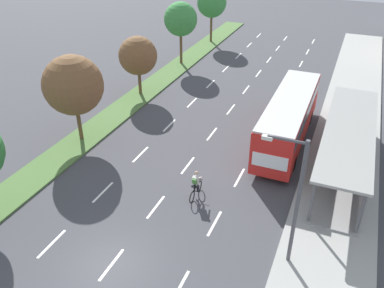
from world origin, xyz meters
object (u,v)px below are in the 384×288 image
object	(u,v)px
median_tree_fourth	(181,19)
cyclist	(196,186)
bus_shelter	(351,145)
bus	(289,115)
median_tree_second	(73,85)
median_tree_third	(138,56)
median_tree_fifth	(212,3)
streetlight	(294,196)

from	to	relation	value
median_tree_fourth	cyclist	bearing A→B (deg)	-63.87
bus_shelter	median_tree_fourth	xyz separation A→B (m)	(-17.92, 14.40, 2.84)
bus	median_tree_second	bearing A→B (deg)	-158.20
median_tree_third	cyclist	bearing A→B (deg)	-49.17
median_tree_second	median_tree_fifth	world-z (taller)	median_tree_fifth
bus_shelter	median_tree_second	bearing A→B (deg)	-169.78
bus_shelter	median_tree_fourth	distance (m)	23.16
median_tree_fourth	streetlight	size ratio (longest dim) A/B	0.97
cyclist	median_tree_second	xyz separation A→B (m)	(-10.10, 2.95, 3.42)
cyclist	median_tree_fifth	world-z (taller)	median_tree_fifth
median_tree_third	median_tree_fifth	world-z (taller)	median_tree_fifth
bus	median_tree_third	world-z (taller)	median_tree_third
bus_shelter	streetlight	world-z (taller)	streetlight
bus_shelter	median_tree_fifth	world-z (taller)	median_tree_fifth
bus_shelter	bus	bearing A→B (deg)	152.54
median_tree_third	streetlight	xyz separation A→B (m)	(15.88, -14.66, 0.33)
bus_shelter	cyclist	world-z (taller)	bus_shelter
cyclist	bus_shelter	bearing A→B (deg)	38.29
cyclist	median_tree_third	distance (m)	15.79
median_tree_fourth	median_tree_fifth	xyz separation A→B (m)	(0.11, 8.82, 0.04)
median_tree_second	median_tree_fourth	distance (m)	17.64
bus	median_tree_fifth	bearing A→B (deg)	122.79
bus	streetlight	bearing A→B (deg)	-79.14
cyclist	median_tree_fourth	distance (m)	23.25
cyclist	streetlight	bearing A→B (deg)	-26.90
median_tree_second	median_tree_fourth	bearing A→B (deg)	89.99
bus_shelter	cyclist	bearing A→B (deg)	-141.71
bus	median_tree_fourth	bearing A→B (deg)	138.24
bus_shelter	median_tree_fifth	bearing A→B (deg)	127.49
cyclist	median_tree_fourth	bearing A→B (deg)	116.13
bus_shelter	median_tree_fourth	bearing A→B (deg)	141.21
bus	bus_shelter	bearing A→B (deg)	-27.46
bus_shelter	median_tree_second	world-z (taller)	median_tree_second
bus	streetlight	distance (m)	11.65
bus_shelter	median_tree_third	world-z (taller)	median_tree_third
bus_shelter	streetlight	size ratio (longest dim) A/B	1.99
bus_shelter	median_tree_fourth	size ratio (longest dim) A/B	2.05
cyclist	median_tree_fifth	xyz separation A→B (m)	(-9.98, 29.39, 3.96)
median_tree_third	median_tree_fifth	bearing A→B (deg)	89.41
bus_shelter	median_tree_second	distance (m)	18.36
bus	median_tree_fifth	world-z (taller)	median_tree_fifth
cyclist	streetlight	xyz separation A→B (m)	(5.71, -2.90, 3.10)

